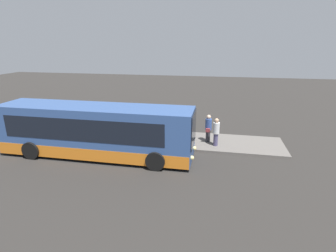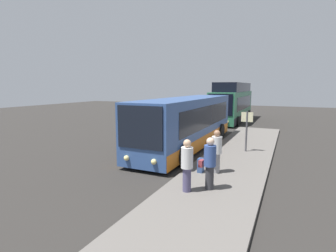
{
  "view_description": "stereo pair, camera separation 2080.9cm",
  "coord_description": "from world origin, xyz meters",
  "px_view_note": "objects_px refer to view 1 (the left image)",
  "views": [
    {
      "loc": [
        5.65,
        -13.43,
        6.47
      ],
      "look_at": [
        2.88,
        0.56,
        1.91
      ],
      "focal_mm": 28.0,
      "sensor_mm": 36.0,
      "label": 1
    },
    {
      "loc": [
        13.64,
        5.58,
        3.71
      ],
      "look_at": [
        2.88,
        0.56,
        1.91
      ],
      "focal_mm": 28.0,
      "sensor_mm": 36.0,
      "label": 2
    }
  ],
  "objects_px": {
    "suitcase": "(182,140)",
    "sign_post": "(122,115)",
    "passenger_boarding": "(208,127)",
    "bus_lead": "(95,131)",
    "passenger_waiting": "(180,127)",
    "passenger_with_bags": "(216,131)"
  },
  "relations": [
    {
      "from": "suitcase",
      "to": "sign_post",
      "type": "height_order",
      "value": "sign_post"
    },
    {
      "from": "passenger_boarding",
      "to": "suitcase",
      "type": "height_order",
      "value": "passenger_boarding"
    },
    {
      "from": "suitcase",
      "to": "sign_post",
      "type": "relative_size",
      "value": 0.37
    },
    {
      "from": "sign_post",
      "to": "bus_lead",
      "type": "bearing_deg",
      "value": -94.93
    },
    {
      "from": "passenger_waiting",
      "to": "suitcase",
      "type": "height_order",
      "value": "passenger_waiting"
    },
    {
      "from": "passenger_boarding",
      "to": "passenger_waiting",
      "type": "distance_m",
      "value": 1.88
    },
    {
      "from": "bus_lead",
      "to": "passenger_with_bags",
      "type": "height_order",
      "value": "bus_lead"
    },
    {
      "from": "passenger_boarding",
      "to": "sign_post",
      "type": "height_order",
      "value": "sign_post"
    },
    {
      "from": "passenger_boarding",
      "to": "passenger_with_bags",
      "type": "relative_size",
      "value": 1.01
    },
    {
      "from": "bus_lead",
      "to": "suitcase",
      "type": "height_order",
      "value": "bus_lead"
    },
    {
      "from": "passenger_boarding",
      "to": "passenger_waiting",
      "type": "relative_size",
      "value": 1.03
    },
    {
      "from": "suitcase",
      "to": "passenger_boarding",
      "type": "bearing_deg",
      "value": 27.07
    },
    {
      "from": "bus_lead",
      "to": "sign_post",
      "type": "xyz_separation_m",
      "value": [
        0.31,
        3.54,
        0.04
      ]
    },
    {
      "from": "suitcase",
      "to": "passenger_with_bags",
      "type": "bearing_deg",
      "value": 5.31
    },
    {
      "from": "bus_lead",
      "to": "suitcase",
      "type": "distance_m",
      "value": 5.46
    },
    {
      "from": "passenger_boarding",
      "to": "sign_post",
      "type": "bearing_deg",
      "value": -0.47
    },
    {
      "from": "passenger_with_bags",
      "to": "sign_post",
      "type": "bearing_deg",
      "value": -49.1
    },
    {
      "from": "passenger_with_bags",
      "to": "bus_lead",
      "type": "bearing_deg",
      "value": -20.52
    },
    {
      "from": "bus_lead",
      "to": "passenger_with_bags",
      "type": "distance_m",
      "value": 7.43
    },
    {
      "from": "passenger_waiting",
      "to": "sign_post",
      "type": "height_order",
      "value": "sign_post"
    },
    {
      "from": "passenger_boarding",
      "to": "suitcase",
      "type": "bearing_deg",
      "value": 29.64
    },
    {
      "from": "passenger_waiting",
      "to": "bus_lead",
      "type": "bearing_deg",
      "value": -25.02
    }
  ]
}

